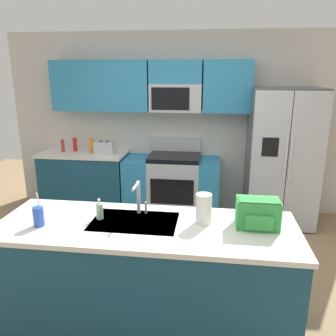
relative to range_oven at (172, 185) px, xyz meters
name	(u,v)px	position (x,y,z in m)	size (l,w,h in m)	color
ground_plane	(161,287)	(0.12, -1.80, -0.44)	(9.00, 9.00, 0.00)	#997A56
kitchen_wall_unit	(173,112)	(-0.03, 0.28, 1.03)	(5.20, 0.43, 2.60)	beige
back_counter	(85,181)	(-1.32, 0.00, 0.01)	(1.26, 0.63, 0.90)	navy
range_oven	(172,185)	(0.00, 0.00, 0.00)	(1.36, 0.61, 1.10)	#B7BABF
refrigerator	(282,158)	(1.50, -0.07, 0.48)	(0.90, 0.76, 1.85)	#4C4F54
island_counter	(146,275)	(0.07, -2.29, 0.01)	(2.35, 0.81, 0.90)	navy
toaster	(104,148)	(-0.97, -0.05, 0.55)	(0.28, 0.16, 0.18)	#B7BABF
pepper_mill	(63,146)	(-1.63, 0.00, 0.55)	(0.05, 0.05, 0.18)	#B2332D
bottle_orange	(92,146)	(-1.17, -0.02, 0.56)	(0.07, 0.07, 0.21)	orange
bottle_red	(75,144)	(-1.46, 0.05, 0.56)	(0.06, 0.06, 0.20)	red
sink_faucet	(138,195)	(-0.02, -2.10, 0.62)	(0.09, 0.21, 0.28)	#B7BABF
drink_cup_blue	(39,216)	(-0.74, -2.42, 0.53)	(0.08, 0.08, 0.27)	blue
soap_dispenser	(100,211)	(-0.32, -2.23, 0.53)	(0.06, 0.06, 0.17)	#A5D8B2
paper_towel_roll	(204,209)	(0.51, -2.20, 0.58)	(0.12, 0.12, 0.24)	white
backpack	(258,213)	(0.92, -2.22, 0.57)	(0.32, 0.22, 0.23)	green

